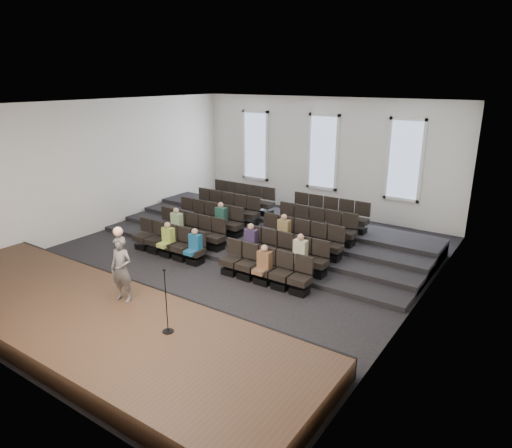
% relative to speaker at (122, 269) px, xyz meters
% --- Properties ---
extents(ground, '(14.00, 14.00, 0.00)m').
position_rel_speaker_xyz_m(ground, '(-0.17, 4.22, -1.32)').
color(ground, black).
rests_on(ground, ground).
extents(ceiling, '(12.00, 14.00, 0.02)m').
position_rel_speaker_xyz_m(ceiling, '(-0.17, 4.22, 3.69)').
color(ceiling, white).
rests_on(ceiling, ground).
extents(wall_back, '(12.00, 0.04, 5.00)m').
position_rel_speaker_xyz_m(wall_back, '(-0.17, 11.24, 1.18)').
color(wall_back, silver).
rests_on(wall_back, ground).
extents(wall_left, '(0.04, 14.00, 5.00)m').
position_rel_speaker_xyz_m(wall_left, '(-6.19, 4.22, 1.18)').
color(wall_left, silver).
rests_on(wall_left, ground).
extents(wall_right, '(0.04, 14.00, 5.00)m').
position_rel_speaker_xyz_m(wall_right, '(5.85, 4.22, 1.18)').
color(wall_right, silver).
rests_on(wall_right, ground).
extents(stage, '(11.80, 3.60, 0.50)m').
position_rel_speaker_xyz_m(stage, '(-0.17, -0.88, -1.07)').
color(stage, '#3F261B').
rests_on(stage, ground).
extents(stage_lip, '(11.80, 0.06, 0.52)m').
position_rel_speaker_xyz_m(stage_lip, '(-0.17, 0.89, -1.07)').
color(stage_lip, black).
rests_on(stage_lip, ground).
extents(risers, '(11.80, 4.80, 0.60)m').
position_rel_speaker_xyz_m(risers, '(-0.17, 7.39, -1.13)').
color(risers, black).
rests_on(risers, ground).
extents(seating_rows, '(6.80, 4.70, 1.67)m').
position_rel_speaker_xyz_m(seating_rows, '(-0.17, 5.76, -0.64)').
color(seating_rows, black).
rests_on(seating_rows, ground).
extents(windows, '(8.44, 0.10, 3.24)m').
position_rel_speaker_xyz_m(windows, '(-0.17, 11.17, 1.38)').
color(windows, white).
rests_on(windows, wall_back).
extents(audience, '(5.45, 2.64, 1.10)m').
position_rel_speaker_xyz_m(audience, '(-0.17, 4.54, -0.51)').
color(audience, '#AAC34E').
rests_on(audience, seating_rows).
extents(speaker, '(0.66, 0.50, 1.64)m').
position_rel_speaker_xyz_m(speaker, '(0.00, 0.00, 0.00)').
color(speaker, '#524F4E').
rests_on(speaker, stage).
extents(mic_stand, '(0.25, 0.25, 1.49)m').
position_rel_speaker_xyz_m(mic_stand, '(1.96, -0.47, -0.38)').
color(mic_stand, black).
rests_on(mic_stand, stage).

